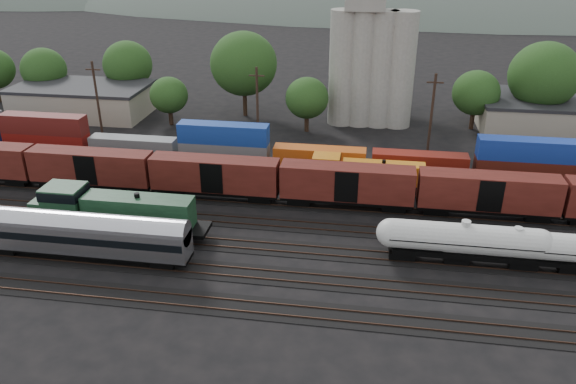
# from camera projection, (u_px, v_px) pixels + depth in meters

# --- Properties ---
(ground) EXTENTS (600.00, 600.00, 0.00)m
(ground) POSITION_uv_depth(u_px,v_px,m) (327.00, 228.00, 60.47)
(ground) COLOR black
(tracks) EXTENTS (180.00, 33.20, 0.20)m
(tracks) POSITION_uv_depth(u_px,v_px,m) (327.00, 227.00, 60.45)
(tracks) COLOR black
(tracks) RESTS_ON ground
(green_locomotive) EXTENTS (18.94, 3.34, 5.01)m
(green_locomotive) POSITION_uv_depth(u_px,v_px,m) (109.00, 211.00, 57.86)
(green_locomotive) COLOR black
(green_locomotive) RESTS_ON ground
(tank_car_a) EXTENTS (16.45, 2.94, 4.31)m
(tank_car_a) POSITION_uv_depth(u_px,v_px,m) (464.00, 240.00, 53.05)
(tank_car_a) COLOR silver
(tank_car_a) RESTS_ON ground
(tank_car_b) EXTENTS (15.31, 2.74, 4.01)m
(tank_car_b) POSITION_uv_depth(u_px,v_px,m) (516.00, 245.00, 52.46)
(tank_car_b) COLOR silver
(tank_car_b) RESTS_ON ground
(passenger_coach) EXTENTS (21.36, 2.63, 4.85)m
(passenger_coach) POSITION_uv_depth(u_px,v_px,m) (80.00, 233.00, 53.40)
(passenger_coach) COLOR silver
(passenger_coach) RESTS_ON ground
(orange_locomotive) EXTENTS (16.37, 2.73, 4.09)m
(orange_locomotive) POSITION_uv_depth(u_px,v_px,m) (360.00, 173.00, 67.96)
(orange_locomotive) COLOR black
(orange_locomotive) RESTS_ON ground
(boxcar_string) EXTENTS (184.40, 2.90, 4.20)m
(boxcar_string) POSITION_uv_depth(u_px,v_px,m) (563.00, 197.00, 60.15)
(boxcar_string) COLOR black
(boxcar_string) RESTS_ON ground
(container_wall) EXTENTS (186.03, 2.60, 5.80)m
(container_wall) POSITION_uv_depth(u_px,v_px,m) (476.00, 160.00, 70.20)
(container_wall) COLOR black
(container_wall) RESTS_ON ground
(grain_silo) EXTENTS (13.40, 5.00, 29.00)m
(grain_silo) POSITION_uv_depth(u_px,v_px,m) (371.00, 55.00, 87.31)
(grain_silo) COLOR gray
(grain_silo) RESTS_ON ground
(industrial_sheds) EXTENTS (119.38, 17.26, 5.10)m
(industrial_sheds) POSITION_uv_depth(u_px,v_px,m) (388.00, 111.00, 89.92)
(industrial_sheds) COLOR #9E937F
(industrial_sheds) RESTS_ON ground
(tree_band) EXTENTS (160.99, 20.85, 14.40)m
(tree_band) POSITION_uv_depth(u_px,v_px,m) (345.00, 76.00, 91.34)
(tree_band) COLOR black
(tree_band) RESTS_ON ground
(utility_poles) EXTENTS (122.20, 0.36, 12.00)m
(utility_poles) POSITION_uv_depth(u_px,v_px,m) (343.00, 112.00, 77.44)
(utility_poles) COLOR black
(utility_poles) RESTS_ON ground
(distant_hills) EXTENTS (860.00, 286.00, 130.00)m
(distant_hills) POSITION_uv_depth(u_px,v_px,m) (415.00, 30.00, 298.03)
(distant_hills) COLOR #59665B
(distant_hills) RESTS_ON ground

